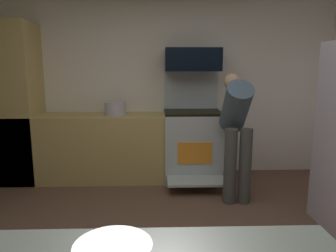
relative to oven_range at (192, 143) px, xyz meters
The scene contains 7 objects.
wall_back 1.00m from the oven_range, 141.54° to the left, with size 5.20×0.12×2.60m, color silver.
lower_cabinet_run 1.37m from the oven_range, behind, with size 2.40×0.60×0.90m, color tan.
cabinet_column 2.43m from the oven_range, behind, with size 0.60×0.60×2.10m, color tan.
oven_range is the anchor object (origin of this frame).
microwave 1.13m from the oven_range, 90.00° to the left, with size 0.74×0.38×0.30m, color black.
person_cook 0.89m from the oven_range, 58.46° to the right, with size 0.31×0.64×1.46m.
stock_pot 1.15m from the oven_range, behind, with size 0.29×0.29×0.17m, color #B9B4C7.
Camera 1 is at (0.01, -2.25, 1.52)m, focal length 33.74 mm.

